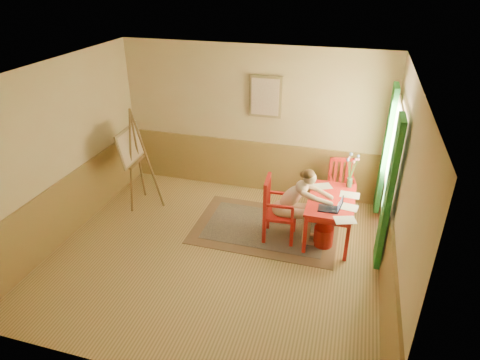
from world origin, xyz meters
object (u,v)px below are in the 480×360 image
(laptop, at_px, (332,207))
(easel, at_px, (133,149))
(table, at_px, (331,204))
(figure, at_px, (297,202))
(chair_back, at_px, (341,187))
(chair_left, at_px, (277,209))

(laptop, bearing_deg, easel, 172.52)
(table, distance_m, laptop, 0.36)
(table, xyz_separation_m, figure, (-0.52, -0.23, 0.08))
(figure, bearing_deg, chair_back, 60.17)
(chair_back, bearing_deg, laptop, -93.85)
(chair_back, bearing_deg, table, -97.19)
(table, bearing_deg, laptop, -85.08)
(chair_back, distance_m, laptop, 1.24)
(chair_back, xyz_separation_m, easel, (-3.63, -0.74, 0.60))
(table, bearing_deg, chair_left, -163.04)
(table, bearing_deg, figure, -156.23)
(easel, bearing_deg, chair_back, 11.52)
(table, relative_size, easel, 0.65)
(table, height_order, chair_left, chair_left)
(figure, relative_size, laptop, 3.53)
(chair_left, distance_m, laptop, 0.89)
(table, xyz_separation_m, laptop, (0.03, -0.33, 0.13))
(chair_left, height_order, figure, figure)
(laptop, bearing_deg, chair_left, 174.37)
(chair_left, height_order, chair_back, chair_left)
(table, xyz_separation_m, chair_left, (-0.82, -0.25, -0.09))
(figure, height_order, laptop, figure)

